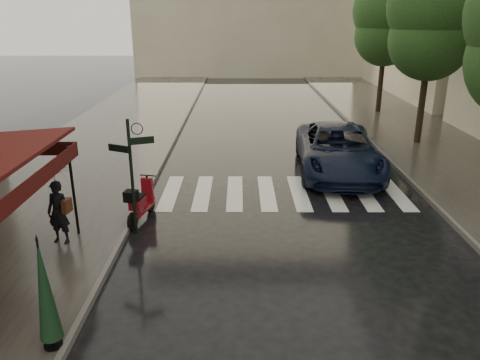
{
  "coord_description": "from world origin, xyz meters",
  "views": [
    {
      "loc": [
        1.56,
        -8.29,
        5.51
      ],
      "look_at": [
        1.57,
        3.3,
        1.4
      ],
      "focal_mm": 35.0,
      "sensor_mm": 36.0,
      "label": 1
    }
  ],
  "objects_px": {
    "parked_car": "(338,150)",
    "parasol_back": "(45,290)",
    "scooter": "(140,203)",
    "pedestrian_with_umbrella": "(54,181)"
  },
  "relations": [
    {
      "from": "parked_car",
      "to": "parasol_back",
      "type": "relative_size",
      "value": 2.95
    },
    {
      "from": "parasol_back",
      "to": "scooter",
      "type": "bearing_deg",
      "value": 85.45
    },
    {
      "from": "scooter",
      "to": "pedestrian_with_umbrella",
      "type": "bearing_deg",
      "value": -126.32
    },
    {
      "from": "parked_car",
      "to": "parasol_back",
      "type": "bearing_deg",
      "value": -120.98
    },
    {
      "from": "parked_car",
      "to": "scooter",
      "type": "bearing_deg",
      "value": -141.64
    },
    {
      "from": "pedestrian_with_umbrella",
      "to": "parasol_back",
      "type": "relative_size",
      "value": 1.17
    },
    {
      "from": "pedestrian_with_umbrella",
      "to": "scooter",
      "type": "xyz_separation_m",
      "value": [
        1.68,
        1.51,
        -1.19
      ]
    },
    {
      "from": "pedestrian_with_umbrella",
      "to": "parasol_back",
      "type": "xyz_separation_m",
      "value": [
        1.24,
        -3.92,
        -0.5
      ]
    },
    {
      "from": "pedestrian_with_umbrella",
      "to": "parasol_back",
      "type": "distance_m",
      "value": 4.15
    },
    {
      "from": "scooter",
      "to": "parasol_back",
      "type": "distance_m",
      "value": 5.49
    }
  ]
}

